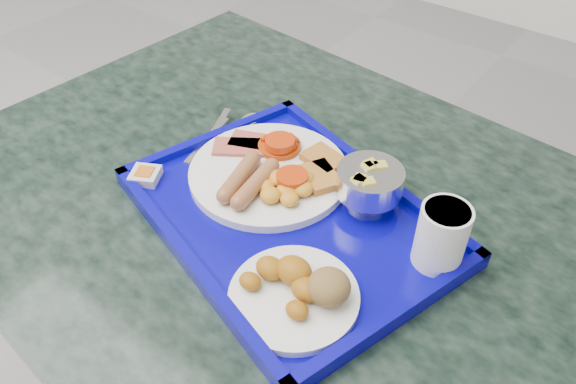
# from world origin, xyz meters

# --- Properties ---
(table) EXTENTS (1.20, 0.85, 0.71)m
(table) POSITION_xyz_m (0.98, 0.69, 0.53)
(table) COLOR slate
(table) RESTS_ON floor
(tray) EXTENTS (0.50, 0.42, 0.03)m
(tray) POSITION_xyz_m (0.96, 0.66, 0.72)
(tray) COLOR #060399
(tray) RESTS_ON table
(main_plate) EXTENTS (0.23, 0.23, 0.04)m
(main_plate) POSITION_xyz_m (0.90, 0.71, 0.74)
(main_plate) COLOR white
(main_plate) RESTS_ON tray
(bread_plate) EXTENTS (0.15, 0.15, 0.05)m
(bread_plate) POSITION_xyz_m (1.06, 0.56, 0.74)
(bread_plate) COLOR white
(bread_plate) RESTS_ON tray
(fruit_bowl) EXTENTS (0.09, 0.09, 0.06)m
(fruit_bowl) POSITION_xyz_m (1.04, 0.74, 0.76)
(fruit_bowl) COLOR silver
(fruit_bowl) RESTS_ON tray
(juice_cup) EXTENTS (0.06, 0.06, 0.08)m
(juice_cup) POSITION_xyz_m (1.16, 0.71, 0.77)
(juice_cup) COLOR white
(juice_cup) RESTS_ON tray
(spoon) EXTENTS (0.06, 0.17, 0.01)m
(spoon) POSITION_xyz_m (0.78, 0.77, 0.73)
(spoon) COLOR silver
(spoon) RESTS_ON tray
(knife) EXTENTS (0.07, 0.15, 0.00)m
(knife) POSITION_xyz_m (0.76, 0.73, 0.72)
(knife) COLOR silver
(knife) RESTS_ON tray
(jam_packet) EXTENTS (0.05, 0.05, 0.02)m
(jam_packet) POSITION_xyz_m (0.76, 0.59, 0.73)
(jam_packet) COLOR silver
(jam_packet) RESTS_ON tray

